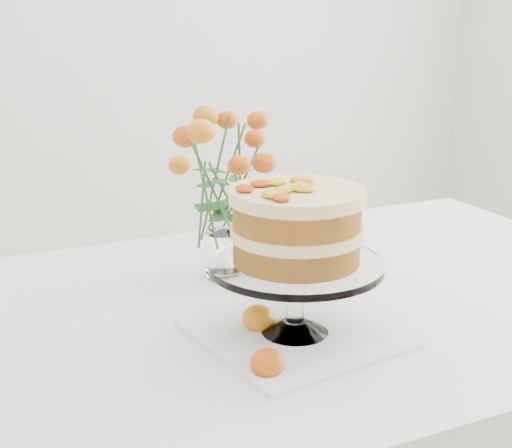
{
  "coord_description": "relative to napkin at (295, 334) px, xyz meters",
  "views": [
    {
      "loc": [
        -0.6,
        -1.07,
        1.26
      ],
      "look_at": [
        -0.1,
        0.0,
        0.91
      ],
      "focal_mm": 50.0,
      "sensor_mm": 36.0,
      "label": 1
    }
  ],
  "objects": [
    {
      "name": "stray_petal_c",
      "position": [
        0.12,
        -0.04,
        -0.0
      ],
      "size": [
        0.03,
        0.02,
        0.0
      ],
      "primitive_type": "ellipsoid",
      "color": "#DFBD0E",
      "rests_on": "table"
    },
    {
      "name": "stray_petal_a",
      "position": [
        -0.02,
        0.04,
        -0.0
      ],
      "size": [
        0.03,
        0.02,
        0.0
      ],
      "primitive_type": "ellipsoid",
      "color": "#DFBD0E",
      "rests_on": "table"
    },
    {
      "name": "rose_vase",
      "position": [
        0.0,
        0.3,
        0.21
      ],
      "size": [
        0.31,
        0.31,
        0.37
      ],
      "rotation": [
        0.0,
        0.0,
        0.37
      ],
      "color": "white",
      "rests_on": "table"
    },
    {
      "name": "cake_stand",
      "position": [
        0.0,
        0.0,
        0.17
      ],
      "size": [
        0.28,
        0.28,
        0.25
      ],
      "rotation": [
        0.0,
        0.0,
        0.17
      ],
      "color": "white",
      "rests_on": "napkin"
    },
    {
      "name": "loose_rose_near",
      "position": [
        -0.04,
        0.04,
        0.02
      ],
      "size": [
        0.1,
        0.05,
        0.05
      ],
      "rotation": [
        0.0,
        0.0,
        0.23
      ],
      "color": "orange",
      "rests_on": "table"
    },
    {
      "name": "loose_rose_far",
      "position": [
        -0.1,
        -0.1,
        0.02
      ],
      "size": [
        0.09,
        0.05,
        0.04
      ],
      "rotation": [
        0.0,
        0.0,
        -0.36
      ],
      "color": "red",
      "rests_on": "table"
    },
    {
      "name": "napkin",
      "position": [
        0.0,
        0.0,
        0.0
      ],
      "size": [
        0.32,
        0.32,
        0.01
      ],
      "primitive_type": "cube",
      "rotation": [
        0.0,
        0.0,
        0.14
      ],
      "color": "white",
      "rests_on": "table"
    },
    {
      "name": "stray_petal_b",
      "position": [
        0.08,
        0.0,
        -0.0
      ],
      "size": [
        0.03,
        0.02,
        0.0
      ],
      "primitive_type": "ellipsoid",
      "color": "#DFBD0E",
      "rests_on": "table"
    },
    {
      "name": "table",
      "position": [
        0.1,
        0.14,
        -0.09
      ],
      "size": [
        1.43,
        0.93,
        0.76
      ],
      "color": "tan",
      "rests_on": "ground"
    }
  ]
}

